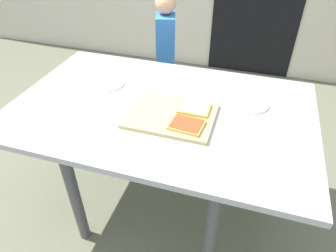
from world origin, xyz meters
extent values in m
plane|color=#636450|center=(0.00, 0.00, 0.00)|extent=(16.00, 16.00, 0.00)
cube|color=#AFB1BB|center=(0.00, 0.00, 0.76)|extent=(1.56, 0.99, 0.03)
cylinder|color=#4C4C51|center=(-0.37, -0.37, 0.37)|extent=(0.06, 0.06, 0.74)
cylinder|color=#4C4C51|center=(0.37, -0.37, 0.37)|extent=(0.06, 0.06, 0.74)
cylinder|color=#4C4C51|center=(-0.37, 0.37, 0.37)|extent=(0.06, 0.06, 0.74)
cylinder|color=#4C4C51|center=(0.37, 0.37, 0.37)|extent=(0.06, 0.06, 0.74)
cube|color=tan|center=(0.08, -0.07, 0.79)|extent=(0.42, 0.33, 0.02)
cube|color=gold|center=(0.18, 0.00, 0.80)|extent=(0.16, 0.13, 0.01)
cube|color=#FBDE91|center=(0.18, 0.00, 0.81)|extent=(0.14, 0.11, 0.00)
cube|color=gold|center=(0.18, -0.14, 0.80)|extent=(0.17, 0.14, 0.01)
cube|color=#C54020|center=(0.18, -0.14, 0.81)|extent=(0.15, 0.13, 0.00)
cylinder|color=white|center=(-0.37, 0.14, 0.78)|extent=(0.20, 0.20, 0.01)
cylinder|color=white|center=(0.44, 0.17, 0.78)|extent=(0.20, 0.20, 0.01)
cylinder|color=#22254B|center=(-0.28, 0.96, 0.27)|extent=(0.09, 0.09, 0.55)
cylinder|color=#22254B|center=(-0.24, 0.83, 0.27)|extent=(0.09, 0.09, 0.55)
cube|color=blue|center=(-0.26, 0.90, 0.76)|extent=(0.20, 0.27, 0.41)
sphere|color=#E5A47B|center=(-0.26, 0.90, 1.04)|extent=(0.15, 0.15, 0.15)
camera|label=1|loc=(0.43, -1.25, 1.66)|focal=32.54mm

